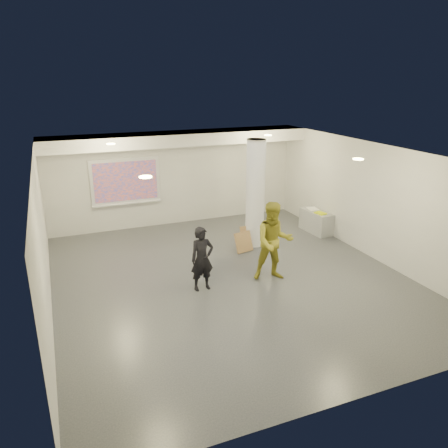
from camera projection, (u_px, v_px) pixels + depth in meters
name	position (u px, v px, depth m)	size (l,w,h in m)	color
floor	(230.00, 278.00, 10.44)	(8.00, 9.00, 0.01)	#34373B
ceiling	(231.00, 153.00, 9.46)	(8.00, 9.00, 0.01)	silver
wall_back	(176.00, 178.00, 13.90)	(8.00, 0.01, 3.00)	beige
wall_front	(357.00, 314.00, 6.00)	(8.00, 0.01, 3.00)	beige
wall_left	(42.00, 243.00, 8.53)	(0.01, 9.00, 3.00)	beige
wall_right	(372.00, 201.00, 11.37)	(0.01, 9.00, 3.00)	beige
soffit_band	(179.00, 138.00, 12.99)	(8.00, 1.10, 0.36)	silver
downlight_nw	(111.00, 144.00, 10.88)	(0.22, 0.22, 0.02)	#F4F082
downlight_ne	(268.00, 135.00, 12.44)	(0.22, 0.22, 0.02)	#F4F082
downlight_sw	(146.00, 177.00, 7.37)	(0.22, 0.22, 0.02)	#F4F082
downlight_se	(358.00, 159.00, 8.93)	(0.22, 0.22, 0.02)	#F4F082
column	(255.00, 194.00, 12.06)	(0.52, 0.52, 3.00)	white
projection_screen	(126.00, 182.00, 13.28)	(2.10, 0.13, 1.42)	white
credenza	(316.00, 222.00, 13.42)	(0.48, 1.14, 0.67)	gray
papers_stack	(313.00, 209.00, 13.52)	(0.29, 0.37, 0.02)	white
postit_pad	(320.00, 213.00, 13.08)	(0.24, 0.33, 0.03)	#D1E407
cardboard_back	(249.00, 236.00, 12.37)	(0.54, 0.05, 0.59)	#9C7547
cardboard_front	(244.00, 242.00, 11.95)	(0.51, 0.05, 0.56)	#9C7547
woman	(202.00, 259.00, 9.69)	(0.54, 0.35, 1.48)	black
man	(274.00, 242.00, 10.13)	(0.92, 0.71, 1.89)	olive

